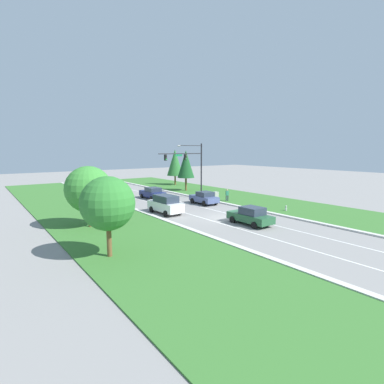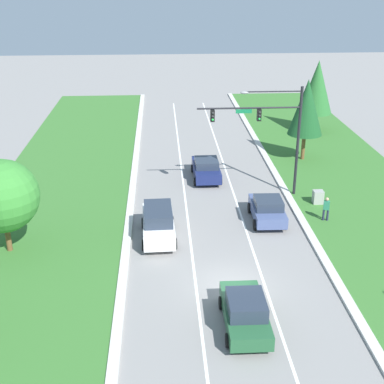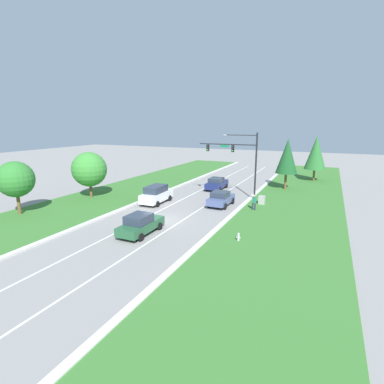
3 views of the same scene
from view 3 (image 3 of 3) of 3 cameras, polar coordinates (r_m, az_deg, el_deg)
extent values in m
plane|color=gray|center=(28.24, -6.22, -5.62)|extent=(160.00, 160.00, 0.00)
cube|color=beige|center=(25.91, 4.67, -7.13)|extent=(0.50, 90.00, 0.15)
cube|color=beige|center=(31.38, -15.14, -3.95)|extent=(0.50, 90.00, 0.15)
cube|color=#38702D|center=(24.77, 16.28, -8.68)|extent=(10.00, 90.00, 0.08)
cube|color=#38702D|center=(34.90, -21.81, -2.81)|extent=(10.00, 90.00, 0.08)
cube|color=white|center=(29.17, -9.27, -5.10)|extent=(0.14, 81.00, 0.01)
cube|color=white|center=(27.40, -2.96, -6.13)|extent=(0.14, 81.00, 0.01)
cylinder|color=black|center=(35.91, 12.05, 4.67)|extent=(0.20, 0.20, 7.93)
cylinder|color=black|center=(36.58, 6.73, 9.01)|extent=(7.12, 0.12, 0.12)
cube|color=#147042|center=(36.71, 6.19, 8.69)|extent=(1.10, 0.04, 0.28)
cylinder|color=black|center=(36.06, 9.24, 10.65)|extent=(3.92, 0.09, 0.09)
ellipsoid|color=gray|center=(36.64, 6.24, 10.69)|extent=(0.56, 0.28, 0.20)
cube|color=black|center=(36.40, 7.78, 8.17)|extent=(0.28, 0.32, 0.80)
sphere|color=#2D2D2D|center=(36.22, 7.72, 8.52)|extent=(0.16, 0.16, 0.16)
sphere|color=#2D2D2D|center=(36.24, 7.71, 8.15)|extent=(0.16, 0.16, 0.16)
sphere|color=#23D647|center=(36.26, 7.69, 7.79)|extent=(0.16, 0.16, 0.16)
cube|color=black|center=(37.46, 3.05, 8.40)|extent=(0.28, 0.32, 0.80)
sphere|color=#2D2D2D|center=(37.28, 2.95, 8.74)|extent=(0.16, 0.16, 0.16)
sphere|color=#2D2D2D|center=(37.30, 2.95, 8.38)|extent=(0.16, 0.16, 0.16)
sphere|color=#23D647|center=(37.32, 2.94, 8.03)|extent=(0.16, 0.16, 0.16)
cube|color=#235633|center=(25.28, -9.69, -6.39)|extent=(1.91, 4.56, 0.69)
cube|color=#283342|center=(24.85, -10.11, -5.06)|extent=(1.70, 2.06, 0.70)
cylinder|color=black|center=(26.03, -6.21, -6.50)|extent=(0.24, 0.64, 0.64)
cylinder|color=black|center=(26.99, -9.58, -5.90)|extent=(0.24, 0.64, 0.64)
cylinder|color=black|center=(23.82, -9.76, -8.50)|extent=(0.24, 0.64, 0.64)
cylinder|color=black|center=(24.86, -13.28, -7.73)|extent=(0.24, 0.64, 0.64)
cube|color=white|center=(34.52, -6.77, -0.78)|extent=(2.00, 4.81, 0.97)
cube|color=#283342|center=(34.23, -6.91, 0.58)|extent=(1.75, 2.90, 0.76)
cylinder|color=black|center=(35.48, -4.30, -1.16)|extent=(0.26, 0.68, 0.67)
cylinder|color=black|center=(36.32, -6.85, -0.89)|extent=(0.26, 0.68, 0.67)
cylinder|color=black|center=(32.97, -6.63, -2.30)|extent=(0.26, 0.68, 0.67)
cylinder|color=black|center=(33.87, -9.31, -1.98)|extent=(0.26, 0.68, 0.67)
cube|color=#475684|center=(33.37, 5.52, -1.44)|extent=(2.01, 4.17, 0.72)
cube|color=#283342|center=(32.99, 5.40, -0.43)|extent=(1.77, 1.89, 0.59)
cylinder|color=black|center=(34.33, 7.73, -1.71)|extent=(0.26, 0.69, 0.69)
cylinder|color=black|center=(34.94, 4.80, -1.38)|extent=(0.26, 0.69, 0.69)
cylinder|color=black|center=(31.99, 6.28, -2.75)|extent=(0.26, 0.69, 0.69)
cylinder|color=black|center=(32.64, 3.17, -2.38)|extent=(0.26, 0.69, 0.69)
cube|color=navy|center=(41.63, 4.75, 1.45)|extent=(2.00, 4.59, 0.77)
cube|color=#283342|center=(41.25, 4.64, 2.29)|extent=(1.78, 2.08, 0.57)
cylinder|color=black|center=(42.74, 6.57, 1.18)|extent=(0.25, 0.63, 0.63)
cylinder|color=black|center=(43.33, 4.17, 1.39)|extent=(0.25, 0.63, 0.63)
cylinder|color=black|center=(40.10, 5.35, 0.43)|extent=(0.25, 0.63, 0.63)
cylinder|color=black|center=(40.73, 2.82, 0.67)|extent=(0.25, 0.63, 0.63)
cube|color=#9E9E99|center=(34.61, 13.15, -1.54)|extent=(0.70, 0.60, 1.01)
cylinder|color=#232842|center=(32.17, 11.49, -2.71)|extent=(0.14, 0.14, 0.84)
cylinder|color=#232842|center=(32.06, 11.90, -2.78)|extent=(0.14, 0.14, 0.84)
cube|color=#287556|center=(31.93, 11.75, -1.50)|extent=(0.42, 0.31, 0.60)
sphere|color=tan|center=(31.83, 11.79, -0.73)|extent=(0.22, 0.22, 0.22)
cylinder|color=#B7B7BC|center=(23.72, 8.82, -8.67)|extent=(0.20, 0.20, 0.55)
sphere|color=#B7B7BC|center=(23.60, 8.85, -7.91)|extent=(0.18, 0.18, 0.18)
cylinder|color=#B7B7BC|center=(23.74, 8.54, -8.57)|extent=(0.10, 0.09, 0.09)
cylinder|color=#B7B7BC|center=(23.68, 9.11, -8.64)|extent=(0.10, 0.09, 0.09)
cylinder|color=brown|center=(51.21, 22.19, 3.00)|extent=(0.32, 0.32, 1.94)
cone|color=#28662D|center=(50.78, 22.53, 6.94)|extent=(3.22, 3.22, 5.15)
cylinder|color=brown|center=(38.82, -18.71, 0.39)|extent=(0.32, 0.32, 1.96)
sphere|color=#388433|center=(38.38, -18.98, 4.10)|extent=(4.18, 4.18, 4.18)
cylinder|color=brown|center=(43.23, 17.36, 1.94)|extent=(0.32, 0.32, 2.31)
cone|color=#194C23|center=(42.74, 17.68, 6.51)|extent=(2.90, 2.90, 4.64)
cylinder|color=brown|center=(34.47, -30.11, -1.93)|extent=(0.32, 0.32, 2.29)
sphere|color=#2D752D|center=(34.00, -30.58, 2.10)|extent=(3.54, 3.54, 3.54)
camera|label=1|loc=(34.62, -64.51, 2.44)|focal=28.00mm
camera|label=2|loc=(18.50, -72.50, 24.88)|focal=50.00mm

